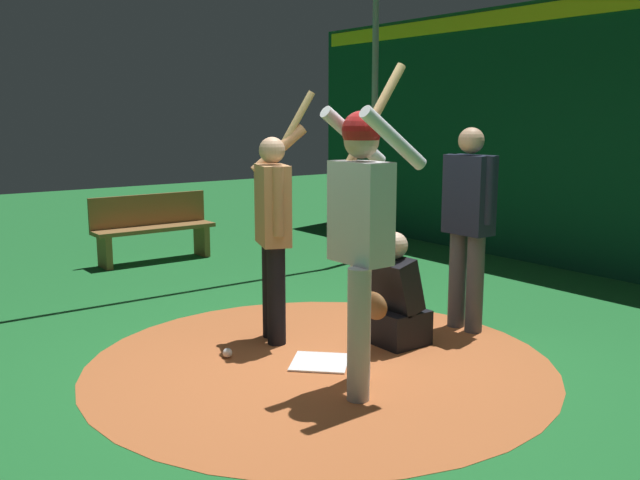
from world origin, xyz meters
name	(u,v)px	position (x,y,z in m)	size (l,w,h in m)	color
ground_plane	(320,364)	(0.00, 0.00, 0.00)	(27.11, 27.11, 0.00)	#1E6B2D
dirt_circle	(320,363)	(0.00, 0.00, 0.00)	(3.51, 3.51, 0.01)	#B76033
home_plate	(320,362)	(0.00, 0.00, 0.01)	(0.42, 0.42, 0.01)	white
batter	(362,222)	(0.07, 0.56, 1.16)	(0.68, 0.49, 2.20)	#BCBCC0
catcher	(395,301)	(-0.75, 0.01, 0.36)	(0.58, 0.40, 0.94)	black
umpire	(468,218)	(-1.54, 0.06, 0.99)	(0.22, 0.49, 1.75)	#4C4C51
visitor	(274,225)	(-0.04, -0.68, 0.98)	(0.64, 0.51, 2.05)	black
cage_frame	(320,43)	(0.00, 0.00, 2.34)	(6.00, 5.67, 3.37)	gray
bench	(153,227)	(-0.55, -4.31, 0.44)	(1.56, 0.36, 0.85)	olive
baseball_0	(384,340)	(-0.67, -0.03, 0.04)	(0.07, 0.07, 0.07)	white
baseball_1	(227,353)	(0.50, -0.52, 0.04)	(0.07, 0.07, 0.07)	white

